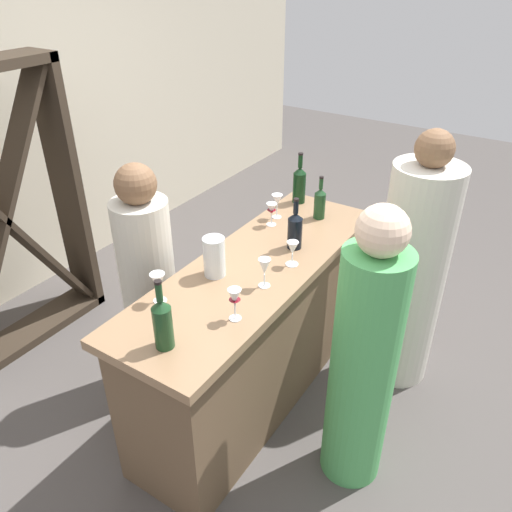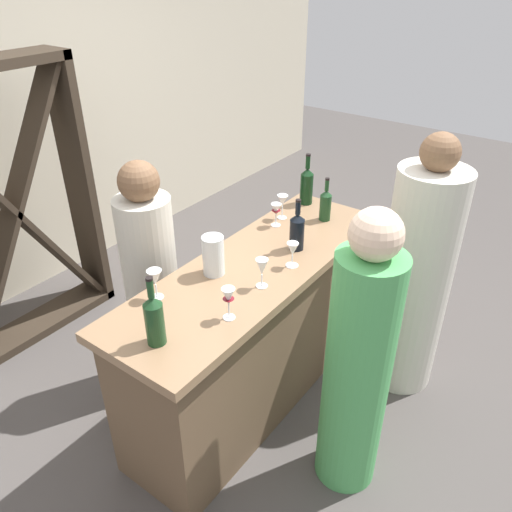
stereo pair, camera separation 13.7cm
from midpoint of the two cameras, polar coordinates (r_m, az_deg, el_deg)
name	(u,v)px [view 1 (the left image)]	position (r m, az deg, el deg)	size (l,w,h in m)	color
ground_plane	(256,391)	(3.28, -1.24, -14.93)	(12.00, 12.00, 0.00)	#4C4744
bar_counter	(256,332)	(2.96, -1.34, -8.56)	(1.84, 0.60, 0.94)	brown
wine_rack	(0,218)	(3.59, -27.76, 3.73)	(1.11, 0.28, 1.85)	#33281E
wine_bottle_leftmost_olive_green	(163,322)	(2.13, -12.25, -7.31)	(0.08, 0.08, 0.33)	#193D1E
wine_bottle_second_left_near_black	(295,229)	(2.79, 2.98, 2.97)	(0.08, 0.08, 0.30)	black
wine_bottle_center_olive_green	(320,203)	(3.13, 5.92, 5.96)	(0.07, 0.07, 0.27)	#193D1E
wine_bottle_second_right_dark_green	(299,184)	(3.33, 3.69, 8.06)	(0.08, 0.08, 0.34)	black
wine_glass_near_left	(235,299)	(2.25, -4.16, -4.81)	(0.06, 0.06, 0.16)	white
wine_glass_near_center	(293,249)	(2.64, 2.64, 0.75)	(0.07, 0.07, 0.14)	white
wine_glass_near_right	(264,268)	(2.46, -0.64, -1.34)	(0.06, 0.06, 0.16)	white
wine_glass_far_left	(272,210)	(3.03, 0.46, 5.18)	(0.06, 0.06, 0.14)	white
wine_glass_far_center	(277,201)	(3.12, 1.11, 6.17)	(0.07, 0.07, 0.15)	white
wine_glass_far_right	(158,282)	(2.41, -12.54, -2.88)	(0.07, 0.07, 0.15)	white
water_pitcher	(214,257)	(2.56, -6.23, -0.10)	(0.11, 0.11, 0.21)	silver
person_left_guest	(411,274)	(3.10, 15.78, -1.97)	(0.45, 0.45, 1.60)	beige
person_center_guest	(363,363)	(2.45, 10.36, -11.76)	(0.37, 0.37, 1.53)	#4CA559
person_right_guest	(149,290)	(3.02, -13.13, -3.77)	(0.35, 0.35, 1.45)	beige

